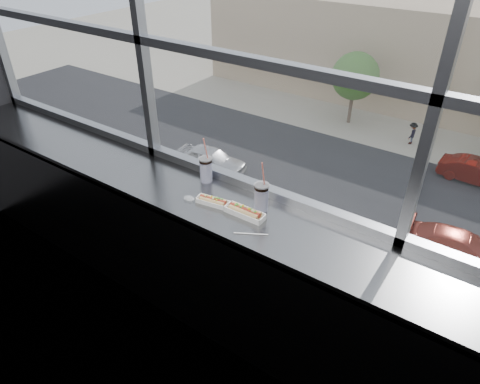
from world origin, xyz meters
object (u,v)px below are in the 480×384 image
Objects in this scene: car_near_a at (211,156)px; car_far_b at (478,169)px; hotdog_tray_left at (213,201)px; loose_straw at (251,234)px; soda_cup_left at (206,168)px; tree_left at (355,76)px; pedestrian_a at (413,131)px; hotdog_tray_right at (245,212)px; car_near_c at (462,244)px; soda_cup_right at (261,196)px; wrapper at (189,198)px.

car_near_a reaches higher than car_far_b.
hotdog_tray_left is 0.41m from loose_straw.
hotdog_tray_left is 0.32m from soda_cup_left.
tree_left is (4.15, 12.00, 2.59)m from car_near_a.
hotdog_tray_left is at bearing -179.21° from car_far_b.
pedestrian_a is (9.18, 11.05, -0.12)m from car_near_a.
loose_straw is 0.04× the size of car_far_b.
car_near_c is at bearing 86.07° from hotdog_tray_right.
soda_cup_right reaches higher than soda_cup_left.
tree_left is (-9.72, 4.00, 2.70)m from car_far_b.
pedestrian_a is at bearing 98.26° from wrapper.
car_near_a is 14.57m from car_near_c.
hotdog_tray_left is 0.13× the size of pedestrian_a.
loose_straw is 2.29× the size of wrapper.
soda_cup_right is 26.65m from car_far_b.
loose_straw is at bearing -178.29° from car_far_b.
hotdog_tray_left is at bearing -43.14° from soda_cup_left.
soda_cup_left is 0.06× the size of car_far_b.
hotdog_tray_right is 0.42m from wrapper.
soda_cup_left is 0.07× the size of tree_left.
soda_cup_left is 0.53m from soda_cup_right.
tree_left is (-9.42, 28.30, -8.43)m from hotdog_tray_right.
car_near_c is 16.11m from tree_left.
loose_straw is at bearing -71.42° from tree_left.
car_far_b is (0.16, 24.44, -11.11)m from loose_straw.
soda_cup_left is 1.69× the size of loose_straw.
hotdog_tray_right is 0.75× the size of soda_cup_right.
soda_cup_left is 0.28m from wrapper.
soda_cup_left is at bearing 169.80° from car_near_c.
pedestrian_a is (-4.39, 27.34, -11.14)m from hotdog_tray_right.
hotdog_tray_right is (0.25, 0.02, 0.00)m from hotdog_tray_left.
loose_straw is at bearing 172.02° from car_near_c.
loose_straw is 31.16m from tree_left.
wrapper is 19.81m from car_near_c.
soda_cup_left is at bearing 102.09° from wrapper.
loose_straw is 24.06m from car_near_a.
hotdog_tray_left is 2.66× the size of wrapper.
pedestrian_a reaches higher than car_far_b.
tree_left is at bearing -100.75° from pedestrian_a.
car_near_c is (1.25, 16.31, -11.08)m from hotdog_tray_left.
soda_cup_left is 30.69m from tree_left.
tree_left is at bearing 78.90° from loose_straw.
soda_cup_left is at bearing -72.34° from tree_left.
hotdog_tray_left is 0.68× the size of soda_cup_left.
loose_straw is at bearing -28.66° from soda_cup_left.
wrapper is at bearing -77.91° from soda_cup_left.
hotdog_tray_right reaches higher than car_near_c.
car_far_b is 1.03× the size of tree_left.
hotdog_tray_right reaches higher than car_far_b.
soda_cup_right is 19.68m from car_near_c.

